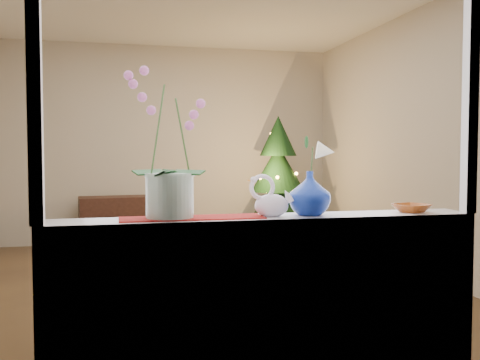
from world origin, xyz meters
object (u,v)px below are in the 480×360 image
object	(u,v)px
amber_dish	(412,209)
side_table	(114,222)
orchid_pot	(169,143)
xmas_tree	(278,181)
swan	(272,197)
paperweight	(308,210)
blue_vase	(310,190)

from	to	relation	value
amber_dish	side_table	bearing A→B (deg)	108.99
orchid_pot	xmas_tree	size ratio (longest dim) A/B	0.43
orchid_pot	side_table	xyz separation A→B (m)	(-0.28, 4.54, -0.96)
swan	xmas_tree	world-z (taller)	xmas_tree
paperweight	side_table	xyz separation A→B (m)	(-0.98, 4.58, -0.62)
swan	xmas_tree	xyz separation A→B (m)	(1.33, 4.18, -0.16)
swan	paperweight	world-z (taller)	swan
swan	blue_vase	xyz separation A→B (m)	(0.21, 0.02, 0.03)
orchid_pot	blue_vase	world-z (taller)	orchid_pot
xmas_tree	blue_vase	bearing A→B (deg)	-105.03
paperweight	amber_dish	world-z (taller)	paperweight
swan	blue_vase	distance (m)	0.21
orchid_pot	paperweight	bearing A→B (deg)	-3.25
orchid_pot	amber_dish	xyz separation A→B (m)	(1.29, -0.03, -0.35)
amber_dish	xmas_tree	bearing A→B (deg)	82.61
paperweight	xmas_tree	world-z (taller)	xmas_tree
orchid_pot	xmas_tree	world-z (taller)	xmas_tree
swan	side_table	xyz separation A→B (m)	(-0.78, 4.57, -0.69)
orchid_pot	blue_vase	distance (m)	0.75
xmas_tree	side_table	world-z (taller)	xmas_tree
paperweight	xmas_tree	distance (m)	4.34
paperweight	xmas_tree	xyz separation A→B (m)	(1.13, 4.19, -0.09)
blue_vase	side_table	size ratio (longest dim) A/B	0.29
amber_dish	xmas_tree	size ratio (longest dim) A/B	0.09
orchid_pot	swan	size ratio (longest dim) A/B	3.10
amber_dish	swan	bearing A→B (deg)	-179.50
blue_vase	swan	bearing A→B (deg)	-175.82
orchid_pot	swan	bearing A→B (deg)	-3.74
blue_vase	amber_dish	size ratio (longest dim) A/B	1.64
orchid_pot	paperweight	size ratio (longest dim) A/B	11.85
side_table	swan	bearing A→B (deg)	-86.25
orchid_pot	swan	distance (m)	0.57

